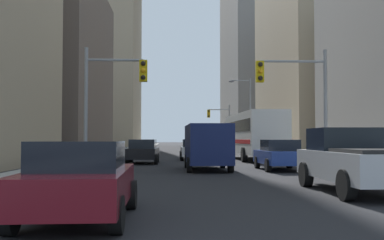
{
  "coord_description": "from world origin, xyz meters",
  "views": [
    {
      "loc": [
        -1.73,
        -2.34,
        1.57
      ],
      "look_at": [
        0.0,
        36.27,
        3.17
      ],
      "focal_mm": 42.32,
      "sensor_mm": 36.0,
      "label": 1
    }
  ],
  "objects_px": {
    "traffic_signal_near_left": "(112,88)",
    "sedan_blue": "(279,155)",
    "cargo_van_navy": "(207,144)",
    "sedan_black": "(143,151)",
    "sedan_white": "(193,150)",
    "pickup_truck_silver": "(354,160)",
    "traffic_signal_near_right": "(296,89)",
    "city_bus": "(253,134)",
    "sedan_maroon": "(80,180)",
    "traffic_signal_far_right": "(220,120)"
  },
  "relations": [
    {
      "from": "traffic_signal_near_left",
      "to": "sedan_blue",
      "type": "bearing_deg",
      "value": 3.1
    },
    {
      "from": "cargo_van_navy",
      "to": "sedan_black",
      "type": "bearing_deg",
      "value": 120.0
    },
    {
      "from": "sedan_blue",
      "to": "sedan_white",
      "type": "height_order",
      "value": "same"
    },
    {
      "from": "pickup_truck_silver",
      "to": "sedan_white",
      "type": "height_order",
      "value": "pickup_truck_silver"
    },
    {
      "from": "sedan_blue",
      "to": "traffic_signal_near_right",
      "type": "height_order",
      "value": "traffic_signal_near_right"
    },
    {
      "from": "city_bus",
      "to": "traffic_signal_near_left",
      "type": "bearing_deg",
      "value": -128.18
    },
    {
      "from": "sedan_maroon",
      "to": "traffic_signal_far_right",
      "type": "distance_m",
      "value": 51.19
    },
    {
      "from": "city_bus",
      "to": "sedan_white",
      "type": "distance_m",
      "value": 4.57
    },
    {
      "from": "sedan_blue",
      "to": "pickup_truck_silver",
      "type": "bearing_deg",
      "value": -90.25
    },
    {
      "from": "cargo_van_navy",
      "to": "sedan_white",
      "type": "xyz_separation_m",
      "value": [
        -0.19,
        10.75,
        -0.52
      ]
    },
    {
      "from": "sedan_blue",
      "to": "traffic_signal_far_right",
      "type": "bearing_deg",
      "value": 88.5
    },
    {
      "from": "sedan_white",
      "to": "traffic_signal_near_left",
      "type": "distance_m",
      "value": 12.61
    },
    {
      "from": "cargo_van_navy",
      "to": "traffic_signal_near_right",
      "type": "height_order",
      "value": "traffic_signal_near_right"
    },
    {
      "from": "traffic_signal_near_left",
      "to": "traffic_signal_near_right",
      "type": "relative_size",
      "value": 1.0
    },
    {
      "from": "sedan_blue",
      "to": "traffic_signal_near_left",
      "type": "bearing_deg",
      "value": -176.9
    },
    {
      "from": "sedan_blue",
      "to": "sedan_white",
      "type": "xyz_separation_m",
      "value": [
        -3.8,
        10.89,
        0.0
      ]
    },
    {
      "from": "traffic_signal_far_right",
      "to": "traffic_signal_near_left",
      "type": "bearing_deg",
      "value": -103.93
    },
    {
      "from": "city_bus",
      "to": "pickup_truck_silver",
      "type": "height_order",
      "value": "city_bus"
    },
    {
      "from": "sedan_white",
      "to": "traffic_signal_far_right",
      "type": "distance_m",
      "value": 26.55
    },
    {
      "from": "pickup_truck_silver",
      "to": "sedan_maroon",
      "type": "relative_size",
      "value": 1.28
    },
    {
      "from": "sedan_white",
      "to": "traffic_signal_near_left",
      "type": "bearing_deg",
      "value": -111.54
    },
    {
      "from": "pickup_truck_silver",
      "to": "sedan_blue",
      "type": "xyz_separation_m",
      "value": [
        0.04,
        9.38,
        -0.16
      ]
    },
    {
      "from": "sedan_white",
      "to": "traffic_signal_near_right",
      "type": "height_order",
      "value": "traffic_signal_near_right"
    },
    {
      "from": "sedan_maroon",
      "to": "traffic_signal_near_left",
      "type": "distance_m",
      "value": 13.63
    },
    {
      "from": "sedan_maroon",
      "to": "traffic_signal_far_right",
      "type": "relative_size",
      "value": 0.71
    },
    {
      "from": "pickup_truck_silver",
      "to": "sedan_white",
      "type": "xyz_separation_m",
      "value": [
        -3.76,
        20.27,
        -0.16
      ]
    },
    {
      "from": "sedan_maroon",
      "to": "sedan_blue",
      "type": "bearing_deg",
      "value": 62.33
    },
    {
      "from": "sedan_white",
      "to": "traffic_signal_near_left",
      "type": "relative_size",
      "value": 0.7
    },
    {
      "from": "cargo_van_navy",
      "to": "sedan_blue",
      "type": "bearing_deg",
      "value": -2.23
    },
    {
      "from": "sedan_blue",
      "to": "traffic_signal_near_right",
      "type": "xyz_separation_m",
      "value": [
        0.72,
        -0.45,
        3.26
      ]
    },
    {
      "from": "city_bus",
      "to": "sedan_maroon",
      "type": "distance_m",
      "value": 25.74
    },
    {
      "from": "city_bus",
      "to": "sedan_blue",
      "type": "xyz_separation_m",
      "value": [
        -0.62,
        -10.87,
        -1.16
      ]
    },
    {
      "from": "pickup_truck_silver",
      "to": "sedan_black",
      "type": "relative_size",
      "value": 1.27
    },
    {
      "from": "sedan_blue",
      "to": "traffic_signal_far_right",
      "type": "xyz_separation_m",
      "value": [
        0.96,
        36.81,
        3.23
      ]
    },
    {
      "from": "sedan_blue",
      "to": "traffic_signal_far_right",
      "type": "distance_m",
      "value": 36.96
    },
    {
      "from": "traffic_signal_near_right",
      "to": "traffic_signal_far_right",
      "type": "bearing_deg",
      "value": 89.63
    },
    {
      "from": "sedan_white",
      "to": "traffic_signal_near_right",
      "type": "distance_m",
      "value": 12.64
    },
    {
      "from": "city_bus",
      "to": "traffic_signal_near_right",
      "type": "xyz_separation_m",
      "value": [
        0.1,
        -11.32,
        2.1
      ]
    },
    {
      "from": "cargo_van_navy",
      "to": "sedan_white",
      "type": "distance_m",
      "value": 10.77
    },
    {
      "from": "sedan_black",
      "to": "sedan_white",
      "type": "distance_m",
      "value": 5.66
    },
    {
      "from": "cargo_van_navy",
      "to": "traffic_signal_near_right",
      "type": "relative_size",
      "value": 0.88
    },
    {
      "from": "pickup_truck_silver",
      "to": "cargo_van_navy",
      "type": "xyz_separation_m",
      "value": [
        -3.57,
        9.52,
        0.35
      ]
    },
    {
      "from": "pickup_truck_silver",
      "to": "traffic_signal_near_right",
      "type": "distance_m",
      "value": 9.48
    },
    {
      "from": "pickup_truck_silver",
      "to": "sedan_white",
      "type": "relative_size",
      "value": 1.29
    },
    {
      "from": "traffic_signal_near_left",
      "to": "traffic_signal_far_right",
      "type": "distance_m",
      "value": 38.38
    },
    {
      "from": "sedan_maroon",
      "to": "sedan_black",
      "type": "relative_size",
      "value": 0.99
    },
    {
      "from": "sedan_black",
      "to": "city_bus",
      "type": "bearing_deg",
      "value": 29.93
    },
    {
      "from": "sedan_maroon",
      "to": "sedan_black",
      "type": "height_order",
      "value": "same"
    },
    {
      "from": "sedan_black",
      "to": "traffic_signal_near_left",
      "type": "distance_m",
      "value": 7.62
    },
    {
      "from": "pickup_truck_silver",
      "to": "cargo_van_navy",
      "type": "distance_m",
      "value": 10.17
    }
  ]
}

